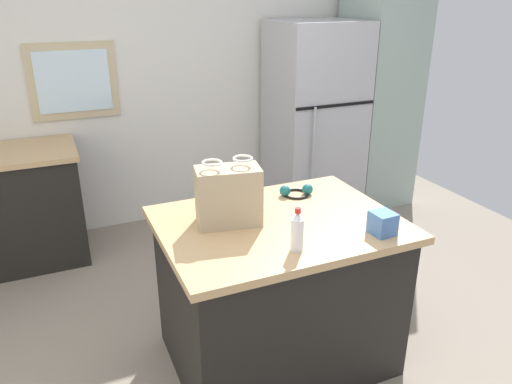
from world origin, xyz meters
TOP-DOWN VIEW (x-y plane):
  - ground at (0.00, 0.00)m, footprint 5.84×5.84m
  - back_wall at (-0.01, 2.33)m, footprint 4.86×0.13m
  - kitchen_island at (0.11, 0.13)m, footprint 1.24×0.94m
  - refrigerator at (1.33, 1.91)m, footprint 0.77×0.73m
  - tall_cabinet at (2.03, 1.91)m, footprint 0.58×0.65m
  - shopping_bag at (-0.14, 0.21)m, footprint 0.35×0.23m
  - small_box at (0.51, -0.20)m, footprint 0.11×0.12m
  - bottle at (0.04, -0.18)m, footprint 0.06×0.06m
  - ear_defenders at (0.35, 0.40)m, footprint 0.20×0.18m

SIDE VIEW (x-z plane):
  - ground at x=0.00m, z-range 0.00..0.00m
  - kitchen_island at x=0.11m, z-range 0.00..0.88m
  - refrigerator at x=1.33m, z-range 0.00..1.75m
  - ear_defenders at x=0.35m, z-range 0.86..0.93m
  - small_box at x=0.51m, z-range 0.87..0.99m
  - bottle at x=0.04m, z-range 0.86..1.07m
  - shopping_bag at x=-0.14m, z-range 0.85..1.20m
  - tall_cabinet at x=2.03m, z-range 0.00..2.10m
  - back_wall at x=-0.01m, z-range 0.00..2.57m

